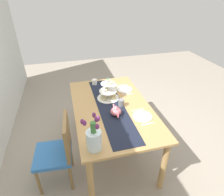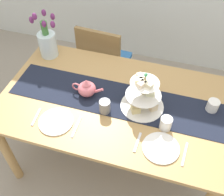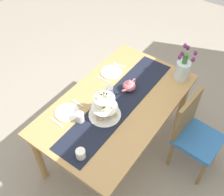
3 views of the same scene
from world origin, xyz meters
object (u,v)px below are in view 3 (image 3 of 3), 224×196
Objects in this scene: tiered_cake_stand at (105,108)px; mug_white_text at (80,117)px; mug_grey at (109,91)px; tulip_vase at (183,69)px; fork_right at (78,103)px; knife_right at (56,123)px; dinner_plate_right at (67,112)px; cream_jug at (81,154)px; teapot at (129,86)px; knife_left at (103,80)px; chair_left at (194,132)px; fork_left at (119,65)px; dinner_plate_left at (111,72)px; dining_table at (117,109)px.

mug_white_text is at bearing -37.61° from tiered_cake_stand.
tiered_cake_stand is at bearing 27.13° from mug_grey.
fork_right is (0.91, -0.64, -0.13)m from tulip_vase.
fork_right is 0.29m from knife_right.
dinner_plate_right is 0.15m from knife_right.
tulip_vase is at bearing 169.96° from cream_jug.
teapot is 1.59× the size of fork_right.
cream_jug reaches higher than knife_right.
knife_left is 0.70m from knife_right.
knife_right is at bearing -50.02° from chair_left.
tiered_cake_stand is 3.20× the size of mug_grey.
fork_left is at bearing -130.30° from teapot.
dinner_plate_right is at bearing -26.93° from teapot.
chair_left is 6.07× the size of fork_left.
knife_left is at bearing -127.03° from mug_grey.
teapot is 2.80× the size of cream_jug.
fork_left is 0.65× the size of dinner_plate_right.
dinner_plate_left is 1.35× the size of knife_right.
mug_grey is at bearing -70.90° from chair_left.
fork_right is at bearing -61.10° from chair_left.
chair_left is at bearing 98.51° from knife_left.
knife_right is (0.84, 0.00, -0.00)m from dinner_plate_left.
knife_right is at bearing -42.50° from tiered_cake_stand.
chair_left reaches higher than dinner_plate_left.
knife_left is at bearing -119.76° from dining_table.
tiered_cake_stand reaches higher than dining_table.
fork_right is 0.88× the size of knife_right.
knife_left is at bearing 180.00° from fork_right.
cream_jug is at bearing 43.69° from fork_right.
tulip_vase is 1.36m from cream_jug.
dining_table is 6.84× the size of teapot.
chair_left is 0.80m from teapot.
teapot is at bearing -179.81° from tiered_cake_stand.
tulip_vase reaches higher than teapot.
tulip_vase is at bearing -133.11° from chair_left.
mug_grey is at bearing -35.98° from tulip_vase.
chair_left reaches higher than fork_right.
knife_right is (0.99, 0.00, 0.00)m from fork_left.
chair_left is 9.58× the size of mug_white_text.
fork_left is (-0.14, -1.01, 0.28)m from chair_left.
teapot is 1.40× the size of knife_left.
cream_jug reaches higher than fork_left.
chair_left is at bearing 46.89° from tulip_vase.
teapot reaches higher than knife_left.
knife_right is (0.29, 0.00, 0.00)m from fork_right.
dinner_plate_left is at bearing -167.07° from mug_white_text.
mug_grey is at bearing 22.99° from fork_left.
mug_grey is (0.29, -0.83, 0.33)m from chair_left.
dinner_plate_left reaches higher than knife_right.
dinner_plate_right is (-0.28, -0.41, -0.04)m from cream_jug.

